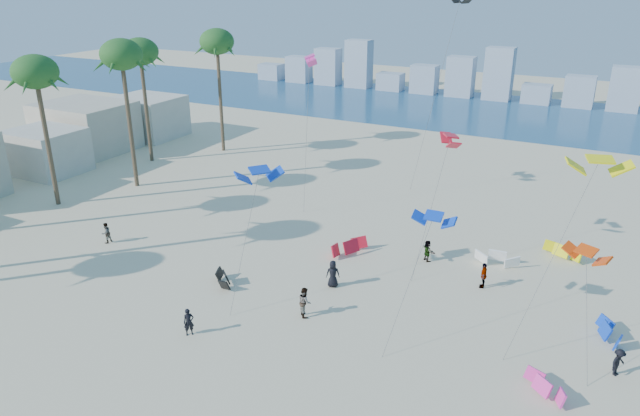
% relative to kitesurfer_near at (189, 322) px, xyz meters
% --- Properties ---
extents(ground, '(220.00, 220.00, 0.00)m').
position_rel_kitesurfer_near_xyz_m(ground, '(-0.19, -5.18, -0.82)').
color(ground, beige).
rests_on(ground, ground).
extents(ocean, '(220.00, 220.00, 0.00)m').
position_rel_kitesurfer_near_xyz_m(ocean, '(-0.19, 66.82, -0.82)').
color(ocean, navy).
rests_on(ocean, ground).
extents(kitesurfer_near, '(0.69, 0.71, 1.65)m').
position_rel_kitesurfer_near_xyz_m(kitesurfer_near, '(0.00, 0.00, 0.00)').
color(kitesurfer_near, black).
rests_on(kitesurfer_near, ground).
extents(kitesurfer_mid, '(1.14, 1.15, 1.88)m').
position_rel_kitesurfer_near_xyz_m(kitesurfer_mid, '(4.88, 4.83, 0.11)').
color(kitesurfer_mid, gray).
rests_on(kitesurfer_mid, ground).
extents(kitesurfers_far, '(41.19, 12.56, 1.85)m').
position_rel_kitesurfer_near_xyz_m(kitesurfers_far, '(8.73, 11.04, 0.01)').
color(kitesurfers_far, black).
rests_on(kitesurfers_far, ground).
extents(grounded_kites, '(24.97, 18.64, 1.05)m').
position_rel_kitesurfer_near_xyz_m(grounded_kites, '(12.28, 12.96, -0.35)').
color(grounded_kites, black).
rests_on(grounded_kites, ground).
extents(flying_kites, '(38.41, 30.66, 18.06)m').
position_rel_kitesurfer_near_xyz_m(flying_kites, '(13.44, 17.14, 9.88)').
color(flying_kites, blue).
rests_on(flying_kites, ground).
extents(palm_row, '(8.43, 44.80, 15.67)m').
position_rel_kitesurfer_near_xyz_m(palm_row, '(-22.82, 10.97, 11.00)').
color(palm_row, brown).
rests_on(palm_row, ground).
extents(beachfront_buildings, '(11.50, 43.00, 6.00)m').
position_rel_kitesurfer_near_xyz_m(beachfront_buildings, '(-33.88, 15.64, 1.85)').
color(beachfront_buildings, beige).
rests_on(beachfront_buildings, ground).
extents(distant_skyline, '(85.00, 3.00, 8.40)m').
position_rel_kitesurfer_near_xyz_m(distant_skyline, '(-1.38, 76.82, 2.26)').
color(distant_skyline, '#9EADBF').
rests_on(distant_skyline, ground).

